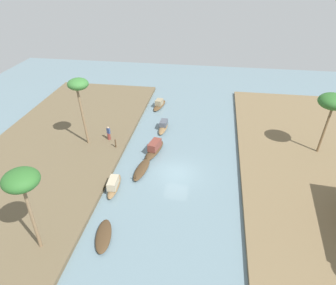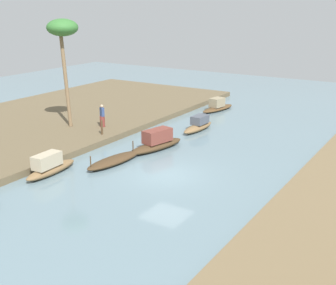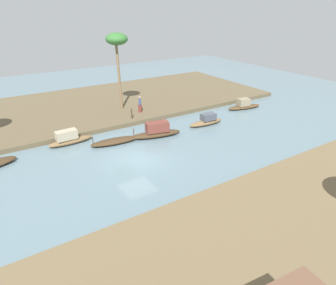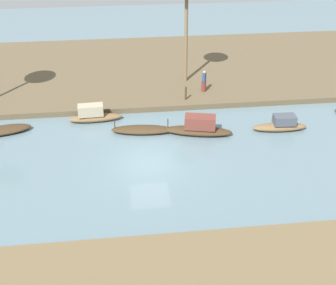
% 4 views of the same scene
% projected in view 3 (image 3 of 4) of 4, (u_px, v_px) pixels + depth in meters
% --- Properties ---
extents(river_water, '(74.65, 74.65, 0.00)m').
position_uv_depth(river_water, '(136.00, 160.00, 23.45)').
color(river_water, slate).
rests_on(river_water, ground).
extents(riverbank_left, '(45.71, 15.89, 0.42)m').
position_uv_depth(riverbank_left, '(78.00, 108.00, 34.47)').
color(riverbank_left, brown).
rests_on(riverbank_left, ground).
extents(sampan_foreground, '(4.30, 1.56, 0.99)m').
position_uv_depth(sampan_foreground, '(115.00, 141.00, 26.09)').
color(sampan_foreground, '#47331E').
rests_on(sampan_foreground, river_water).
extents(sampan_with_red_awning, '(3.78, 1.08, 1.13)m').
position_uv_depth(sampan_with_red_awning, '(207.00, 121.00, 30.02)').
color(sampan_with_red_awning, brown).
rests_on(sampan_with_red_awning, river_water).
extents(sampan_near_left_bank, '(3.81, 1.10, 1.29)m').
position_uv_depth(sampan_near_left_bank, '(69.00, 139.00, 25.89)').
color(sampan_near_left_bank, brown).
rests_on(sampan_near_left_bank, river_water).
extents(sampan_upstream_small, '(4.32, 1.80, 1.16)m').
position_uv_depth(sampan_upstream_small, '(244.00, 105.00, 34.70)').
color(sampan_upstream_small, brown).
rests_on(sampan_upstream_small, river_water).
extents(sampan_open_hull, '(4.74, 2.08, 1.38)m').
position_uv_depth(sampan_open_hull, '(156.00, 131.00, 27.29)').
color(sampan_open_hull, '#47331E').
rests_on(sampan_open_hull, river_water).
extents(person_on_near_bank, '(0.50, 0.50, 1.70)m').
position_uv_depth(person_on_near_bank, '(140.00, 105.00, 32.16)').
color(person_on_near_bank, brown).
rests_on(person_on_near_bank, riverbank_left).
extents(mooring_post, '(0.14, 0.14, 1.02)m').
position_uv_depth(mooring_post, '(132.00, 114.00, 30.46)').
color(mooring_post, '#4C3823').
rests_on(mooring_post, riverbank_left).
extents(palm_tree_left_near, '(2.25, 2.25, 7.87)m').
position_uv_depth(palm_tree_left_near, '(117.00, 42.00, 30.85)').
color(palm_tree_left_near, '#7F6647').
rests_on(palm_tree_left_near, riverbank_left).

